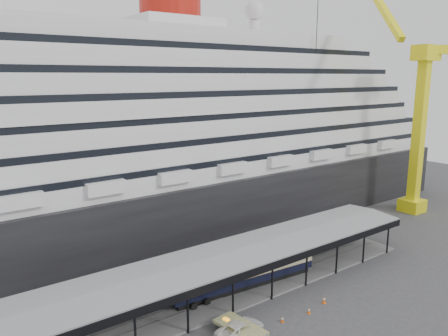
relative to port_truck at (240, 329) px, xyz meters
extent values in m
plane|color=#38383B|center=(4.71, 2.66, -0.76)|extent=(200.00, 200.00, 0.00)
cube|color=black|center=(4.71, 34.66, 4.24)|extent=(130.00, 30.00, 10.00)
cylinder|color=#A9170D|center=(12.71, 34.66, 36.64)|extent=(10.00, 10.00, 9.00)
sphere|color=silver|center=(30.71, 34.66, 36.94)|extent=(3.60, 3.60, 3.60)
cube|color=slate|center=(4.71, 7.66, -0.64)|extent=(56.00, 8.00, 0.24)
cube|color=slate|center=(4.71, 6.94, -0.48)|extent=(54.00, 0.08, 0.10)
cube|color=slate|center=(4.71, 8.38, -0.48)|extent=(54.00, 0.08, 0.10)
cube|color=black|center=(4.71, 3.16, 3.69)|extent=(56.00, 0.18, 0.90)
cube|color=black|center=(4.71, 12.16, 3.69)|extent=(56.00, 0.18, 0.90)
cube|color=slate|center=(4.71, 7.66, 4.42)|extent=(56.00, 9.00, 0.24)
cube|color=yellow|center=(52.71, 12.66, 0.44)|extent=(4.00, 4.00, 2.40)
cube|color=yellow|center=(52.71, 12.66, 14.64)|extent=(1.80, 1.80, 26.00)
cube|color=yellow|center=(52.71, 12.66, 29.04)|extent=(5.00, 3.20, 2.80)
cube|color=yellow|center=(55.74, 10.91, 29.64)|extent=(6.00, 4.39, 1.60)
cylinder|color=black|center=(34.97, 22.90, 22.85)|extent=(0.12, 0.12, 47.21)
imported|color=silver|center=(0.00, 0.00, 0.00)|extent=(5.72, 3.15, 1.52)
cube|color=black|center=(6.74, 7.66, -0.20)|extent=(19.14, 3.80, 0.63)
cube|color=black|center=(6.74, 7.66, 0.61)|extent=(20.07, 4.24, 1.00)
cube|color=beige|center=(6.74, 7.66, 1.70)|extent=(20.08, 4.28, 1.18)
cube|color=black|center=(6.74, 7.66, 2.47)|extent=(20.07, 4.24, 0.36)
cube|color=#D44E0B|center=(5.20, -0.72, -0.74)|extent=(0.41, 0.41, 0.03)
cone|color=#D44E0B|center=(5.20, -0.72, -0.41)|extent=(0.34, 0.34, 0.66)
cylinder|color=white|center=(5.20, -0.72, -0.35)|extent=(0.21, 0.21, 0.13)
cube|color=#E45A0C|center=(8.77, -1.21, -0.74)|extent=(0.40, 0.40, 0.03)
cone|color=#E45A0C|center=(8.77, -1.21, -0.40)|extent=(0.34, 0.34, 0.68)
cylinder|color=white|center=(8.77, -1.21, -0.33)|extent=(0.22, 0.22, 0.13)
cube|color=#F6570D|center=(11.86, -0.70, -0.74)|extent=(0.51, 0.51, 0.03)
cone|color=#F6570D|center=(11.86, -0.70, -0.33)|extent=(0.43, 0.43, 0.82)
cylinder|color=white|center=(11.86, -0.70, -0.25)|extent=(0.26, 0.26, 0.16)
camera|label=1|loc=(-24.90, -30.86, 24.97)|focal=35.00mm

